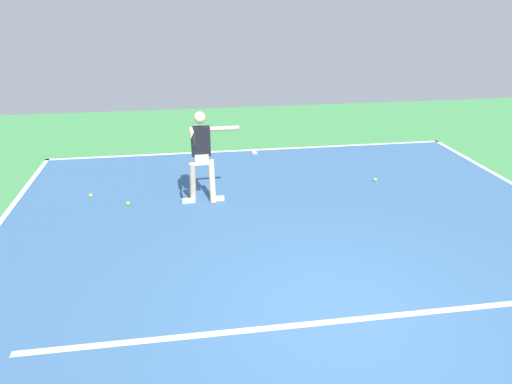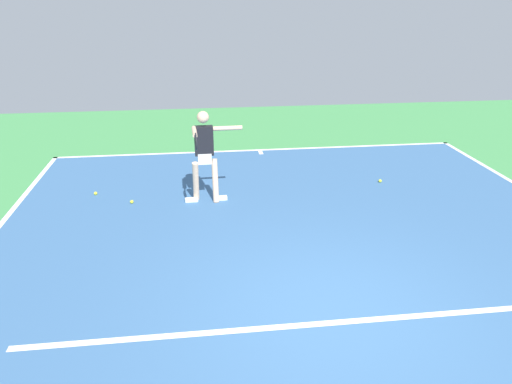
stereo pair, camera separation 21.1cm
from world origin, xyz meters
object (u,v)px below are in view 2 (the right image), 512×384
(tennis_ball_centre_court, at_px, (132,202))
(tennis_ball_near_player, at_px, (380,181))
(tennis_ball_near_service_line, at_px, (96,193))
(tennis_player, at_px, (205,151))

(tennis_ball_centre_court, height_order, tennis_ball_near_player, same)
(tennis_ball_near_service_line, xyz_separation_m, tennis_ball_centre_court, (-0.75, 0.51, 0.00))
(tennis_player, xyz_separation_m, tennis_ball_near_player, (-3.62, -0.55, -0.96))
(tennis_ball_near_service_line, distance_m, tennis_ball_near_player, 5.77)
(tennis_player, xyz_separation_m, tennis_ball_centre_court, (1.40, -0.08, -0.96))
(tennis_ball_near_service_line, height_order, tennis_ball_near_player, same)
(tennis_player, relative_size, tennis_ball_near_player, 26.32)
(tennis_ball_near_player, bearing_deg, tennis_ball_near_service_line, -0.39)
(tennis_ball_centre_court, bearing_deg, tennis_ball_near_player, -174.63)
(tennis_ball_centre_court, bearing_deg, tennis_ball_near_service_line, -34.38)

